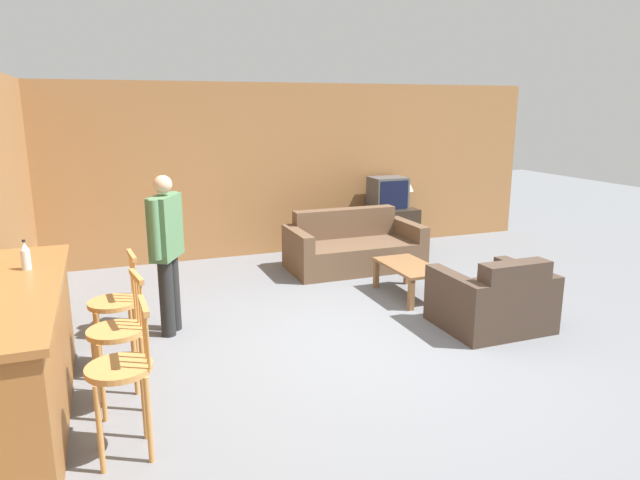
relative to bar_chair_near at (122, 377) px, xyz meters
name	(u,v)px	position (x,y,z in m)	size (l,w,h in m)	color
ground_plane	(362,342)	(2.23, 1.12, -0.56)	(24.00, 24.00, 0.00)	slate
wall_back	(260,171)	(2.23, 4.83, 0.74)	(9.40, 0.08, 2.60)	#9E6B3D
wall_left	(0,209)	(-0.95, 2.48, 0.74)	(0.08, 8.72, 2.60)	#9E6B3D
bar_counter	(28,355)	(-0.62, 0.66, -0.03)	(0.55, 2.43, 1.04)	brown
bar_chair_near	(122,377)	(0.00, 0.00, 0.00)	(0.43, 0.43, 1.04)	#B77F42
bar_chair_mid	(119,339)	(0.00, 0.66, 0.00)	(0.48, 0.48, 1.04)	#B77F42
bar_chair_far	(116,310)	(0.00, 1.33, 0.00)	(0.46, 0.46, 1.04)	#B77F42
couch_far	(353,248)	(3.24, 3.58, -0.28)	(1.86, 0.95, 0.80)	brown
armchair_near	(493,302)	(3.67, 0.99, -0.28)	(1.05, 0.91, 0.78)	#423328
coffee_table	(409,270)	(3.36, 2.18, -0.23)	(0.52, 0.96, 0.39)	brown
tv_unit	(387,228)	(4.24, 4.48, -0.24)	(0.95, 0.55, 0.64)	#2D2319
tv	(388,193)	(4.24, 4.48, 0.33)	(0.55, 0.45, 0.52)	#4C4C4C
bottle	(25,256)	(-0.61, 1.11, 0.59)	(0.07, 0.07, 0.23)	silver
table_lamp	(406,185)	(4.58, 4.48, 0.44)	(0.24, 0.24, 0.50)	brown
person_by_window	(167,247)	(0.52, 2.05, 0.34)	(0.38, 0.55, 1.61)	black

